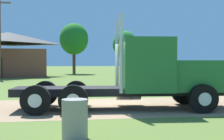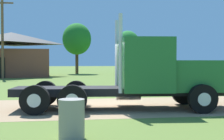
{
  "view_description": "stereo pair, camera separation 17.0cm",
  "coord_description": "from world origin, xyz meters",
  "px_view_note": "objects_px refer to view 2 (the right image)",
  "views": [
    {
      "loc": [
        -1.52,
        -12.1,
        1.81
      ],
      "look_at": [
        0.53,
        0.76,
        1.44
      ],
      "focal_mm": 49.49,
      "sensor_mm": 36.0,
      "label": 1
    },
    {
      "loc": [
        -1.35,
        -12.12,
        1.81
      ],
      "look_at": [
        0.53,
        0.76,
        1.44
      ],
      "focal_mm": 49.49,
      "sensor_mm": 36.0,
      "label": 2
    }
  ],
  "objects_px": {
    "utility_pole_far": "(2,35)",
    "truck_foreground_white": "(149,76)",
    "steel_barrel": "(72,119)",
    "shed_building": "(11,55)"
  },
  "relations": [
    {
      "from": "truck_foreground_white",
      "to": "steel_barrel",
      "type": "xyz_separation_m",
      "value": [
        -2.99,
        -4.13,
        -0.79
      ]
    },
    {
      "from": "steel_barrel",
      "to": "utility_pole_far",
      "type": "distance_m",
      "value": 26.68
    },
    {
      "from": "truck_foreground_white",
      "to": "steel_barrel",
      "type": "height_order",
      "value": "truck_foreground_white"
    },
    {
      "from": "steel_barrel",
      "to": "utility_pole_far",
      "type": "xyz_separation_m",
      "value": [
        -6.6,
        25.54,
        3.96
      ]
    },
    {
      "from": "truck_foreground_white",
      "to": "utility_pole_far",
      "type": "xyz_separation_m",
      "value": [
        -9.59,
        21.41,
        3.17
      ]
    },
    {
      "from": "utility_pole_far",
      "to": "truck_foreground_white",
      "type": "bearing_deg",
      "value": -65.86
    },
    {
      "from": "shed_building",
      "to": "utility_pole_far",
      "type": "xyz_separation_m",
      "value": [
        0.0,
        -4.95,
        1.89
      ]
    },
    {
      "from": "shed_building",
      "to": "truck_foreground_white",
      "type": "bearing_deg",
      "value": -69.99
    },
    {
      "from": "truck_foreground_white",
      "to": "utility_pole_far",
      "type": "bearing_deg",
      "value": 114.14
    },
    {
      "from": "steel_barrel",
      "to": "utility_pole_far",
      "type": "bearing_deg",
      "value": 104.5
    }
  ]
}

